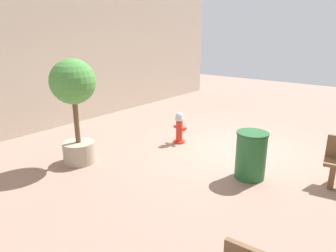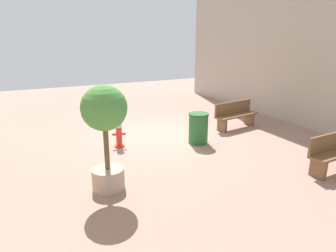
{
  "view_description": "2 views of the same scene",
  "coord_description": "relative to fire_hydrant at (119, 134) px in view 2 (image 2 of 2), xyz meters",
  "views": [
    {
      "loc": [
        -3.04,
        6.57,
        2.79
      ],
      "look_at": [
        0.55,
        2.08,
        1.02
      ],
      "focal_mm": 32.35,
      "sensor_mm": 36.0,
      "label": 1
    },
    {
      "loc": [
        3.92,
        8.88,
        3.24
      ],
      "look_at": [
        0.58,
        2.03,
        0.96
      ],
      "focal_mm": 32.54,
      "sensor_mm": 36.0,
      "label": 2
    }
  ],
  "objects": [
    {
      "name": "ground_plane",
      "position": [
        -1.45,
        -0.47,
        -0.42
      ],
      "size": [
        23.4,
        23.4,
        0.0
      ],
      "primitive_type": "plane",
      "color": "#9E7A6B"
    },
    {
      "name": "fire_hydrant",
      "position": [
        0.0,
        0.0,
        0.0
      ],
      "size": [
        0.4,
        0.37,
        0.83
      ],
      "color": "red",
      "rests_on": "ground_plane"
    },
    {
      "name": "bench_near",
      "position": [
        -4.36,
        -0.06,
        0.08
      ],
      "size": [
        1.81,
        0.7,
        0.95
      ],
      "color": "brown",
      "rests_on": "ground_plane"
    },
    {
      "name": "bench_far",
      "position": [
        -4.21,
        3.95,
        0.08
      ],
      "size": [
        1.6,
        0.54,
        0.95
      ],
      "color": "brown",
      "rests_on": "ground_plane"
    },
    {
      "name": "planter_tree",
      "position": [
        1.0,
        2.42,
        1.06
      ],
      "size": [
        0.96,
        0.96,
        2.3
      ],
      "color": "tan",
      "rests_on": "ground_plane"
    },
    {
      "name": "trash_bin",
      "position": [
        -2.31,
        0.75,
        0.06
      ],
      "size": [
        0.62,
        0.62,
        0.95
      ],
      "color": "#266633",
      "rests_on": "ground_plane"
    }
  ]
}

